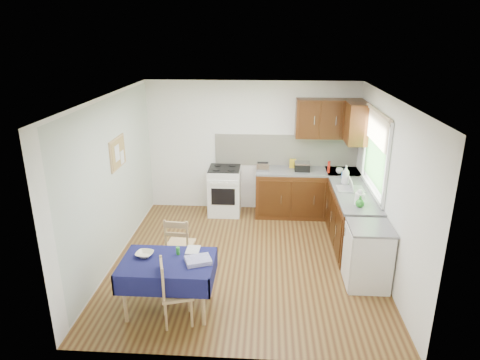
# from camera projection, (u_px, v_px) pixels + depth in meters

# --- Properties ---
(floor) EXTENTS (4.20, 4.20, 0.00)m
(floor) POSITION_uv_depth(u_px,v_px,m) (246.00, 260.00, 6.61)
(floor) COLOR #4D2C14
(floor) RESTS_ON ground
(ceiling) EXTENTS (4.00, 4.20, 0.02)m
(ceiling) POSITION_uv_depth(u_px,v_px,m) (247.00, 97.00, 5.78)
(ceiling) COLOR white
(ceiling) RESTS_ON wall_back
(wall_back) EXTENTS (4.00, 0.02, 2.50)m
(wall_back) POSITION_uv_depth(u_px,v_px,m) (252.00, 147.00, 8.17)
(wall_back) COLOR white
(wall_back) RESTS_ON ground
(wall_front) EXTENTS (4.00, 0.02, 2.50)m
(wall_front) POSITION_uv_depth(u_px,v_px,m) (236.00, 256.00, 4.22)
(wall_front) COLOR white
(wall_front) RESTS_ON ground
(wall_left) EXTENTS (0.02, 4.20, 2.50)m
(wall_left) POSITION_uv_depth(u_px,v_px,m) (111.00, 181.00, 6.32)
(wall_left) COLOR silver
(wall_left) RESTS_ON ground
(wall_right) EXTENTS (0.02, 4.20, 2.50)m
(wall_right) POSITION_uv_depth(u_px,v_px,m) (387.00, 187.00, 6.07)
(wall_right) COLOR white
(wall_right) RESTS_ON ground
(base_cabinets) EXTENTS (1.90, 2.30, 0.86)m
(base_cabinets) POSITION_uv_depth(u_px,v_px,m) (326.00, 205.00, 7.57)
(base_cabinets) COLOR #351809
(base_cabinets) RESTS_ON ground
(worktop_back) EXTENTS (1.90, 0.60, 0.04)m
(worktop_back) POSITION_uv_depth(u_px,v_px,m) (307.00, 171.00, 7.95)
(worktop_back) COLOR slate
(worktop_back) RESTS_ON base_cabinets
(worktop_right) EXTENTS (0.60, 1.70, 0.04)m
(worktop_right) POSITION_uv_depth(u_px,v_px,m) (354.00, 194.00, 6.83)
(worktop_right) COLOR slate
(worktop_right) RESTS_ON base_cabinets
(worktop_corner) EXTENTS (0.60, 0.60, 0.04)m
(worktop_corner) POSITION_uv_depth(u_px,v_px,m) (343.00, 172.00, 7.91)
(worktop_corner) COLOR slate
(worktop_corner) RESTS_ON base_cabinets
(splashback) EXTENTS (2.70, 0.02, 0.60)m
(splashback) POSITION_uv_depth(u_px,v_px,m) (286.00, 150.00, 8.13)
(splashback) COLOR white
(splashback) RESTS_ON wall_back
(upper_cabinets) EXTENTS (1.20, 0.85, 0.70)m
(upper_cabinets) POSITION_uv_depth(u_px,v_px,m) (337.00, 120.00, 7.60)
(upper_cabinets) COLOR #351809
(upper_cabinets) RESTS_ON wall_back
(stove) EXTENTS (0.60, 0.61, 0.92)m
(stove) POSITION_uv_depth(u_px,v_px,m) (225.00, 191.00, 8.18)
(stove) COLOR white
(stove) RESTS_ON ground
(window) EXTENTS (0.04, 1.48, 1.26)m
(window) POSITION_uv_depth(u_px,v_px,m) (376.00, 147.00, 6.60)
(window) COLOR #2B5C25
(window) RESTS_ON wall_right
(fridge) EXTENTS (0.58, 0.60, 0.89)m
(fridge) POSITION_uv_depth(u_px,v_px,m) (368.00, 256.00, 5.84)
(fridge) COLOR white
(fridge) RESTS_ON ground
(corkboard) EXTENTS (0.04, 0.62, 0.47)m
(corkboard) POSITION_uv_depth(u_px,v_px,m) (118.00, 153.00, 6.48)
(corkboard) COLOR tan
(corkboard) RESTS_ON wall_left
(dining_table) EXTENTS (1.14, 0.78, 0.69)m
(dining_table) POSITION_uv_depth(u_px,v_px,m) (168.00, 268.00, 5.27)
(dining_table) COLOR #101343
(dining_table) RESTS_ON ground
(chair_far) EXTENTS (0.41, 0.41, 0.87)m
(chair_far) POSITION_uv_depth(u_px,v_px,m) (179.00, 243.00, 6.15)
(chair_far) COLOR tan
(chair_far) RESTS_ON ground
(chair_near) EXTENTS (0.46, 0.46, 0.84)m
(chair_near) POSITION_uv_depth(u_px,v_px,m) (173.00, 290.00, 5.07)
(chair_near) COLOR tan
(chair_near) RESTS_ON ground
(toaster) EXTENTS (0.23, 0.14, 0.18)m
(toaster) POSITION_uv_depth(u_px,v_px,m) (263.00, 167.00, 7.87)
(toaster) COLOR #B3B3B8
(toaster) RESTS_ON worktop_back
(sandwich_press) EXTENTS (0.28, 0.24, 0.16)m
(sandwich_press) POSITION_uv_depth(u_px,v_px,m) (302.00, 166.00, 7.90)
(sandwich_press) COLOR black
(sandwich_press) RESTS_ON worktop_back
(sauce_bottle) EXTENTS (0.05, 0.05, 0.22)m
(sauce_bottle) POSITION_uv_depth(u_px,v_px,m) (329.00, 167.00, 7.77)
(sauce_bottle) COLOR #B41A0E
(sauce_bottle) RESTS_ON worktop_back
(yellow_packet) EXTENTS (0.13, 0.09, 0.16)m
(yellow_packet) POSITION_uv_depth(u_px,v_px,m) (293.00, 163.00, 8.07)
(yellow_packet) COLOR gold
(yellow_packet) RESTS_ON worktop_back
(dish_rack) EXTENTS (0.42, 0.32, 0.20)m
(dish_rack) POSITION_uv_depth(u_px,v_px,m) (350.00, 188.00, 6.97)
(dish_rack) COLOR #97989D
(dish_rack) RESTS_ON worktop_right
(kettle) EXTENTS (0.14, 0.14, 0.24)m
(kettle) POSITION_uv_depth(u_px,v_px,m) (360.00, 198.00, 6.35)
(kettle) COLOR white
(kettle) RESTS_ON worktop_right
(cup) EXTENTS (0.15, 0.15, 0.10)m
(cup) POSITION_uv_depth(u_px,v_px,m) (339.00, 171.00, 7.74)
(cup) COLOR silver
(cup) RESTS_ON worktop_back
(soap_bottle_a) EXTENTS (0.14, 0.14, 0.33)m
(soap_bottle_a) POSITION_uv_depth(u_px,v_px,m) (346.00, 175.00, 7.17)
(soap_bottle_a) COLOR white
(soap_bottle_a) RESTS_ON worktop_right
(soap_bottle_b) EXTENTS (0.12, 0.12, 0.19)m
(soap_bottle_b) POSITION_uv_depth(u_px,v_px,m) (345.00, 173.00, 7.48)
(soap_bottle_b) COLOR blue
(soap_bottle_b) RESTS_ON worktop_right
(soap_bottle_c) EXTENTS (0.14, 0.14, 0.17)m
(soap_bottle_c) POSITION_uv_depth(u_px,v_px,m) (360.00, 202.00, 6.27)
(soap_bottle_c) COLOR #288825
(soap_bottle_c) RESTS_ON worktop_right
(plate_bowl) EXTENTS (0.24, 0.24, 0.05)m
(plate_bowl) POSITION_uv_depth(u_px,v_px,m) (145.00, 254.00, 5.33)
(plate_bowl) COLOR #F1EAC5
(plate_bowl) RESTS_ON dining_table
(book) EXTENTS (0.17, 0.24, 0.02)m
(book) POSITION_uv_depth(u_px,v_px,m) (186.00, 250.00, 5.47)
(book) COLOR white
(book) RESTS_ON dining_table
(spice_jar) EXTENTS (0.05, 0.05, 0.10)m
(spice_jar) POSITION_uv_depth(u_px,v_px,m) (178.00, 251.00, 5.37)
(spice_jar) COLOR #268E2E
(spice_jar) RESTS_ON dining_table
(tea_towel) EXTENTS (0.37, 0.33, 0.05)m
(tea_towel) POSITION_uv_depth(u_px,v_px,m) (198.00, 260.00, 5.19)
(tea_towel) COLOR #2B2893
(tea_towel) RESTS_ON dining_table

